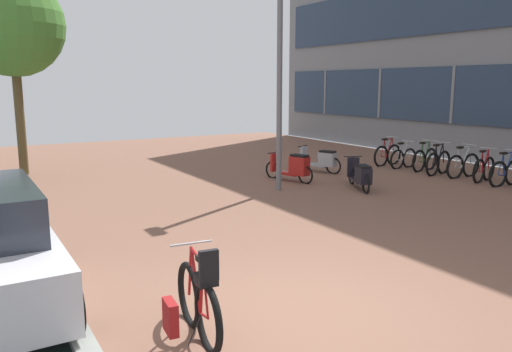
{
  "coord_description": "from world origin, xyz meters",
  "views": [
    {
      "loc": [
        -3.34,
        -4.68,
        2.71
      ],
      "look_at": [
        1.53,
        3.51,
        0.97
      ],
      "focal_mm": 35.41,
      "sensor_mm": 36.0,
      "label": 1
    }
  ],
  "objects_px": {
    "bicycle_rack_08": "(387,155)",
    "scooter_far": "(321,160)",
    "bicycle_rack_04": "(463,166)",
    "bicycle_rack_07": "(403,158)",
    "street_tree": "(12,26)",
    "bicycle_rack_02": "(506,173)",
    "bicycle_rack_06": "(425,160)",
    "bicycle_foreground": "(197,303)",
    "bicycle_rack_05": "(438,163)",
    "bicycle_rack_03": "(484,169)",
    "scooter_near": "(293,167)",
    "scooter_mid": "(360,175)",
    "lamp_post": "(280,60)"
  },
  "relations": [
    {
      "from": "bicycle_rack_02",
      "to": "scooter_near",
      "type": "xyz_separation_m",
      "value": [
        -4.6,
        3.44,
        0.06
      ]
    },
    {
      "from": "bicycle_rack_05",
      "to": "bicycle_rack_02",
      "type": "bearing_deg",
      "value": -85.42
    },
    {
      "from": "lamp_post",
      "to": "street_tree",
      "type": "height_order",
      "value": "lamp_post"
    },
    {
      "from": "bicycle_foreground",
      "to": "bicycle_rack_05",
      "type": "height_order",
      "value": "bicycle_foreground"
    },
    {
      "from": "bicycle_foreground",
      "to": "bicycle_rack_03",
      "type": "height_order",
      "value": "bicycle_foreground"
    },
    {
      "from": "bicycle_rack_04",
      "to": "scooter_near",
      "type": "xyz_separation_m",
      "value": [
        -4.66,
        2.04,
        0.06
      ]
    },
    {
      "from": "bicycle_foreground",
      "to": "bicycle_rack_08",
      "type": "distance_m",
      "value": 12.93
    },
    {
      "from": "bicycle_foreground",
      "to": "street_tree",
      "type": "height_order",
      "value": "street_tree"
    },
    {
      "from": "bicycle_rack_04",
      "to": "street_tree",
      "type": "bearing_deg",
      "value": 147.06
    },
    {
      "from": "bicycle_rack_03",
      "to": "bicycle_foreground",
      "type": "bearing_deg",
      "value": -159.01
    },
    {
      "from": "bicycle_rack_08",
      "to": "lamp_post",
      "type": "distance_m",
      "value": 6.34
    },
    {
      "from": "bicycle_rack_02",
      "to": "bicycle_rack_06",
      "type": "xyz_separation_m",
      "value": [
        0.04,
        2.81,
        -0.0
      ]
    },
    {
      "from": "bicycle_rack_05",
      "to": "bicycle_rack_07",
      "type": "xyz_separation_m",
      "value": [
        0.01,
        1.4,
        -0.03
      ]
    },
    {
      "from": "bicycle_rack_03",
      "to": "street_tree",
      "type": "xyz_separation_m",
      "value": [
        -11.05,
        7.88,
        4.03
      ]
    },
    {
      "from": "bicycle_rack_07",
      "to": "scooter_mid",
      "type": "distance_m",
      "value": 4.02
    },
    {
      "from": "scooter_mid",
      "to": "lamp_post",
      "type": "xyz_separation_m",
      "value": [
        -1.86,
        1.05,
        2.93
      ]
    },
    {
      "from": "bicycle_rack_04",
      "to": "scooter_mid",
      "type": "relative_size",
      "value": 0.88
    },
    {
      "from": "bicycle_rack_08",
      "to": "bicycle_rack_02",
      "type": "bearing_deg",
      "value": -87.63
    },
    {
      "from": "scooter_far",
      "to": "street_tree",
      "type": "relative_size",
      "value": 0.27
    },
    {
      "from": "bicycle_foreground",
      "to": "lamp_post",
      "type": "xyz_separation_m",
      "value": [
        5.05,
        6.09,
        2.9
      ]
    },
    {
      "from": "bicycle_rack_03",
      "to": "bicycle_rack_02",
      "type": "bearing_deg",
      "value": -93.71
    },
    {
      "from": "bicycle_rack_07",
      "to": "street_tree",
      "type": "height_order",
      "value": "street_tree"
    },
    {
      "from": "bicycle_rack_03",
      "to": "bicycle_rack_05",
      "type": "distance_m",
      "value": 1.42
    },
    {
      "from": "bicycle_rack_02",
      "to": "bicycle_rack_05",
      "type": "height_order",
      "value": "bicycle_rack_05"
    },
    {
      "from": "bicycle_rack_02",
      "to": "bicycle_rack_03",
      "type": "bearing_deg",
      "value": 86.29
    },
    {
      "from": "bicycle_rack_08",
      "to": "scooter_mid",
      "type": "bearing_deg",
      "value": -144.11
    },
    {
      "from": "bicycle_rack_02",
      "to": "bicycle_rack_08",
      "type": "distance_m",
      "value": 4.21
    },
    {
      "from": "street_tree",
      "to": "bicycle_rack_07",
      "type": "bearing_deg",
      "value": -25.06
    },
    {
      "from": "bicycle_rack_04",
      "to": "lamp_post",
      "type": "bearing_deg",
      "value": 167.16
    },
    {
      "from": "bicycle_rack_02",
      "to": "bicycle_rack_07",
      "type": "xyz_separation_m",
      "value": [
        -0.16,
        3.51,
        -0.03
      ]
    },
    {
      "from": "bicycle_rack_06",
      "to": "scooter_far",
      "type": "xyz_separation_m",
      "value": [
        -3.03,
        1.45,
        0.03
      ]
    },
    {
      "from": "bicycle_rack_02",
      "to": "bicycle_rack_04",
      "type": "relative_size",
      "value": 0.97
    },
    {
      "from": "bicycle_rack_04",
      "to": "bicycle_rack_06",
      "type": "bearing_deg",
      "value": 90.96
    },
    {
      "from": "bicycle_rack_02",
      "to": "bicycle_rack_07",
      "type": "bearing_deg",
      "value": 92.66
    },
    {
      "from": "bicycle_rack_08",
      "to": "scooter_far",
      "type": "xyz_separation_m",
      "value": [
        -2.81,
        0.05,
        0.03
      ]
    },
    {
      "from": "bicycle_rack_05",
      "to": "bicycle_foreground",
      "type": "bearing_deg",
      "value": -152.27
    },
    {
      "from": "bicycle_rack_06",
      "to": "scooter_far",
      "type": "height_order",
      "value": "bicycle_rack_06"
    },
    {
      "from": "bicycle_foreground",
      "to": "scooter_far",
      "type": "height_order",
      "value": "bicycle_foreground"
    },
    {
      "from": "bicycle_rack_06",
      "to": "scooter_mid",
      "type": "xyz_separation_m",
      "value": [
        -3.76,
        -1.16,
        0.03
      ]
    },
    {
      "from": "bicycle_rack_02",
      "to": "bicycle_rack_08",
      "type": "bearing_deg",
      "value": 92.37
    },
    {
      "from": "bicycle_foreground",
      "to": "scooter_near",
      "type": "relative_size",
      "value": 0.83
    },
    {
      "from": "bicycle_rack_05",
      "to": "street_tree",
      "type": "xyz_separation_m",
      "value": [
        -10.84,
        6.47,
        4.02
      ]
    },
    {
      "from": "scooter_near",
      "to": "scooter_mid",
      "type": "xyz_separation_m",
      "value": [
        0.88,
        -1.8,
        -0.04
      ]
    },
    {
      "from": "bicycle_rack_02",
      "to": "street_tree",
      "type": "distance_m",
      "value": 14.52
    },
    {
      "from": "bicycle_rack_06",
      "to": "scooter_far",
      "type": "bearing_deg",
      "value": 154.34
    },
    {
      "from": "bicycle_rack_05",
      "to": "bicycle_rack_06",
      "type": "relative_size",
      "value": 0.99
    },
    {
      "from": "bicycle_rack_03",
      "to": "bicycle_rack_07",
      "type": "distance_m",
      "value": 2.81
    },
    {
      "from": "scooter_far",
      "to": "street_tree",
      "type": "distance_m",
      "value": 9.95
    },
    {
      "from": "bicycle_rack_04",
      "to": "scooter_mid",
      "type": "bearing_deg",
      "value": 176.37
    },
    {
      "from": "scooter_far",
      "to": "bicycle_rack_04",
      "type": "bearing_deg",
      "value": -43.13
    }
  ]
}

